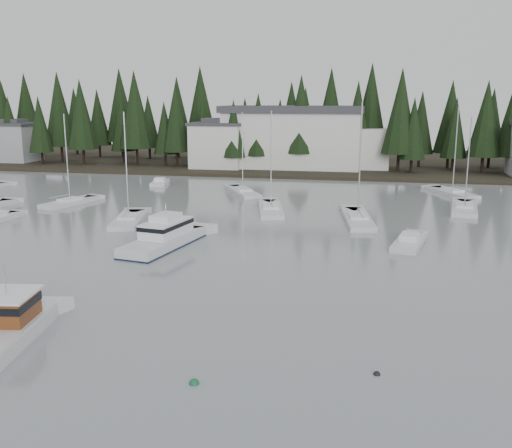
{
  "coord_description": "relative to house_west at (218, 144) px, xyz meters",
  "views": [
    {
      "loc": [
        9.42,
        -19.98,
        12.67
      ],
      "look_at": [
        0.11,
        25.13,
        2.5
      ],
      "focal_mm": 40.0,
      "sensor_mm": 36.0,
      "label": 1
    }
  ],
  "objects": [
    {
      "name": "house_far_west",
      "position": [
        -42.0,
        2.0,
        -0.25
      ],
      "size": [
        8.48,
        7.42,
        8.25
      ],
      "color": "#999EA0",
      "rests_on": "ground"
    },
    {
      "name": "sailboat_8",
      "position": [
        10.13,
        -24.18,
        -4.6
      ],
      "size": [
        6.93,
        9.84,
        11.42
      ],
      "rotation": [
        0.0,
        0.0,
        2.07
      ],
      "color": "silver",
      "rests_on": "ground"
    },
    {
      "name": "house_west",
      "position": [
        0.0,
        0.0,
        0.0
      ],
      "size": [
        9.54,
        7.42,
        8.75
      ],
      "color": "silver",
      "rests_on": "ground"
    },
    {
      "name": "ground",
      "position": [
        18.0,
        -79.0,
        -4.65
      ],
      "size": [
        260.0,
        260.0,
        0.0
      ],
      "primitive_type": "plane",
      "color": "gray",
      "rests_on": "ground"
    },
    {
      "name": "runabout_3",
      "position": [
        -3.98,
        -18.67,
        -4.52
      ],
      "size": [
        3.23,
        5.54,
        1.42
      ],
      "rotation": [
        0.0,
        0.0,
        1.78
      ],
      "color": "silver",
      "rests_on": "ground"
    },
    {
      "name": "sailboat_0",
      "position": [
        37.98,
        -30.6,
        -4.6
      ],
      "size": [
        4.05,
        10.05,
        11.23
      ],
      "rotation": [
        0.0,
        0.0,
        1.43
      ],
      "color": "silver",
      "rests_on": "ground"
    },
    {
      "name": "sailboat_6",
      "position": [
        26.06,
        -39.2,
        -4.59
      ],
      "size": [
        4.12,
        11.07,
        12.95
      ],
      "rotation": [
        0.0,
        0.0,
        1.71
      ],
      "color": "silver",
      "rests_on": "ground"
    },
    {
      "name": "mooring_buoy_dark",
      "position": [
        28.01,
        -73.77,
        -4.65
      ],
      "size": [
        0.34,
        0.34,
        0.34
      ],
      "primitive_type": "sphere",
      "color": "black",
      "rests_on": "ground"
    },
    {
      "name": "sailboat_9",
      "position": [
        2.57,
        -44.53,
        -4.59
      ],
      "size": [
        4.77,
        9.37,
        11.9
      ],
      "rotation": [
        0.0,
        0.0,
        1.81
      ],
      "color": "silver",
      "rests_on": "ground"
    },
    {
      "name": "sailboat_10",
      "position": [
        -8.78,
        -36.37,
        -4.59
      ],
      "size": [
        4.43,
        8.4,
        11.44
      ],
      "rotation": [
        0.0,
        0.0,
        1.31
      ],
      "color": "silver",
      "rests_on": "ground"
    },
    {
      "name": "cabin_cruiser_center",
      "position": [
        9.81,
        -53.26,
        -4.0
      ],
      "size": [
        4.89,
        10.58,
        4.38
      ],
      "rotation": [
        0.0,
        0.0,
        1.4
      ],
      "color": "silver",
      "rests_on": "ground"
    },
    {
      "name": "harbor_inn",
      "position": [
        15.04,
        3.34,
        1.12
      ],
      "size": [
        29.5,
        11.5,
        10.9
      ],
      "color": "silver",
      "rests_on": "ground"
    },
    {
      "name": "conifer_treeline",
      "position": [
        18.0,
        7.0,
        -4.65
      ],
      "size": [
        200.0,
        22.0,
        20.0
      ],
      "primitive_type": null,
      "color": "black",
      "rests_on": "ground"
    },
    {
      "name": "runabout_1",
      "position": [
        30.83,
        -48.45,
        -4.52
      ],
      "size": [
        3.63,
        7.22,
        1.42
      ],
      "rotation": [
        0.0,
        0.0,
        1.35
      ],
      "color": "silver",
      "rests_on": "ground"
    },
    {
      "name": "sailboat_4",
      "position": [
        38.02,
        -19.29,
        -4.59
      ],
      "size": [
        6.26,
        9.48,
        12.15
      ],
      "rotation": [
        0.0,
        0.0,
        2.01
      ],
      "color": "silver",
      "rests_on": "ground"
    },
    {
      "name": "sailboat_2",
      "position": [
        16.09,
        -35.71,
        -4.6
      ],
      "size": [
        4.72,
        10.45,
        11.88
      ],
      "rotation": [
        0.0,
        0.0,
        1.79
      ],
      "color": "silver",
      "rests_on": "ground"
    },
    {
      "name": "mooring_buoy_green",
      "position": [
        19.87,
        -76.33,
        -4.65
      ],
      "size": [
        0.47,
        0.47,
        0.47
      ],
      "primitive_type": "sphere",
      "color": "#145933",
      "rests_on": "ground"
    },
    {
      "name": "far_shore_land",
      "position": [
        18.0,
        18.0,
        -4.65
      ],
      "size": [
        240.0,
        54.0,
        1.0
      ],
      "primitive_type": "cube",
      "color": "black",
      "rests_on": "ground"
    }
  ]
}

